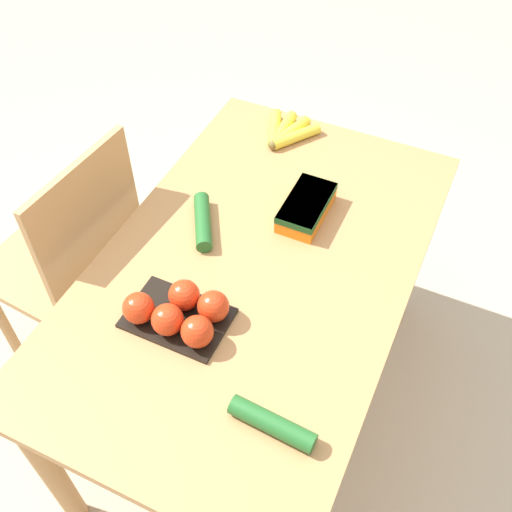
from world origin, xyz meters
TOP-DOWN VIEW (x-y plane):
  - ground_plane at (0.00, 0.00)m, footprint 12.00×12.00m
  - dining_table at (0.00, 0.00)m, footprint 1.28×0.78m
  - chair at (-0.05, 0.60)m, footprint 0.45×0.43m
  - banana_bunch at (0.52, 0.14)m, footprint 0.18×0.18m
  - tomato_pack at (-0.24, 0.08)m, footprint 0.17×0.24m
  - carrot_bag at (0.22, -0.05)m, footprint 0.20×0.11m
  - cucumber_near at (0.06, 0.19)m, footprint 0.19×0.13m
  - cucumber_far at (-0.40, -0.22)m, footprint 0.06×0.19m

SIDE VIEW (x-z plane):
  - ground_plane at x=0.00m, z-range 0.00..0.00m
  - chair at x=-0.05m, z-range 0.03..0.96m
  - dining_table at x=0.00m, z-range 0.26..0.98m
  - banana_bunch at x=0.52m, z-range 0.72..0.76m
  - cucumber_near at x=0.06m, z-range 0.72..0.77m
  - cucumber_far at x=-0.40m, z-range 0.72..0.77m
  - carrot_bag at x=0.22m, z-range 0.73..0.79m
  - tomato_pack at x=-0.24m, z-range 0.72..0.81m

